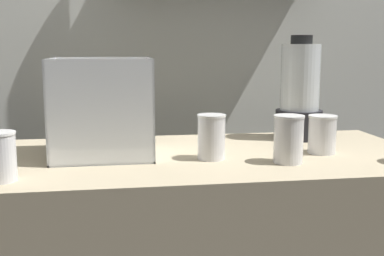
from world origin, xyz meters
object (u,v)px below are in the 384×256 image
at_px(juice_cup_carrot_middle, 211,139).
at_px(juice_cup_beet_right, 288,142).
at_px(juice_cup_beet_left, 0,160).
at_px(carrot_display_bin, 103,126).
at_px(juice_cup_orange_far_right, 322,136).
at_px(blender_pitcher, 300,95).

height_order(juice_cup_carrot_middle, juice_cup_beet_right, juice_cup_beet_right).
distance_m(juice_cup_carrot_middle, juice_cup_beet_right, 0.22).
bearing_deg(juice_cup_beet_left, carrot_display_bin, 45.79).
xyz_separation_m(juice_cup_carrot_middle, juice_cup_beet_right, (0.20, -0.08, 0.00)).
xyz_separation_m(juice_cup_carrot_middle, juice_cup_orange_far_right, (0.34, 0.02, -0.01)).
relative_size(juice_cup_carrot_middle, juice_cup_orange_far_right, 1.12).
relative_size(juice_cup_beet_right, juice_cup_orange_far_right, 1.16).
xyz_separation_m(blender_pitcher, juice_cup_beet_right, (-0.16, -0.34, -0.09)).
height_order(carrot_display_bin, juice_cup_carrot_middle, carrot_display_bin).
xyz_separation_m(carrot_display_bin, juice_cup_beet_right, (0.51, -0.17, -0.03)).
distance_m(carrot_display_bin, juice_cup_beet_left, 0.34).
bearing_deg(juice_cup_carrot_middle, juice_cup_beet_right, -20.93).
bearing_deg(juice_cup_beet_right, carrot_display_bin, 161.53).
distance_m(blender_pitcher, juice_cup_beet_right, 0.39).
bearing_deg(blender_pitcher, juice_cup_beet_right, -115.37).
bearing_deg(juice_cup_beet_left, juice_cup_carrot_middle, 15.33).
bearing_deg(carrot_display_bin, blender_pitcher, 14.24).
bearing_deg(juice_cup_orange_far_right, blender_pitcher, 85.70).
height_order(carrot_display_bin, juice_cup_beet_left, carrot_display_bin).
bearing_deg(juice_cup_orange_far_right, juice_cup_carrot_middle, -175.98).
xyz_separation_m(carrot_display_bin, juice_cup_beet_left, (-0.24, -0.24, -0.04)).
bearing_deg(juice_cup_orange_far_right, juice_cup_beet_right, -144.77).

